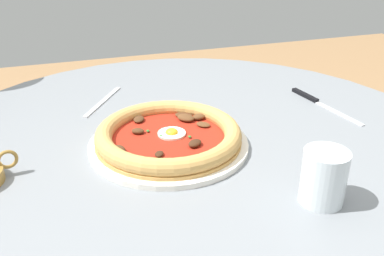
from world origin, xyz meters
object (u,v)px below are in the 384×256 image
Objects in this scene: dining_table at (188,210)px; steak_knife at (315,101)px; fork_utensil at (103,101)px; water_glass at (323,180)px; pizza_on_plate at (169,137)px.

steak_knife is at bearing 107.97° from dining_table.
fork_utensil is (-0.25, -0.12, 0.15)m from dining_table.
dining_table is at bearing -148.64° from water_glass.
water_glass reaches higher than fork_utensil.
water_glass reaches higher than pizza_on_plate.
pizza_on_plate is 3.50× the size of water_glass.
fork_utensil is (-0.15, -0.46, -0.00)m from steak_knife.
water_glass is at bearing 31.36° from dining_table.
fork_utensil is at bearing -107.50° from steak_knife.
water_glass reaches higher than dining_table.
fork_utensil is at bearing -153.94° from dining_table.
fork_utensil is (-0.48, -0.26, -0.03)m from water_glass.
water_glass is 0.39× the size of steak_knife.
pizza_on_plate is at bearing -74.53° from steak_knife.
pizza_on_plate is at bearing -99.93° from dining_table.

